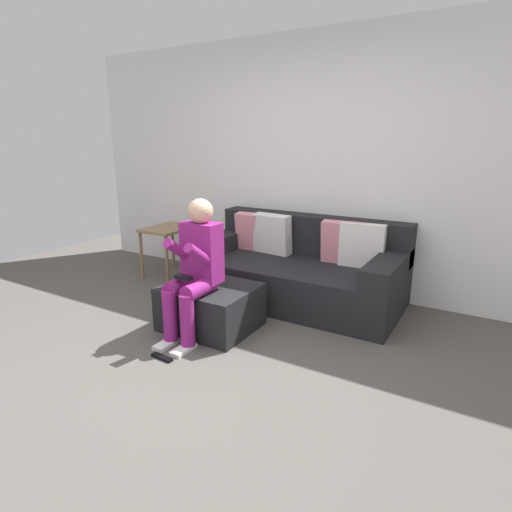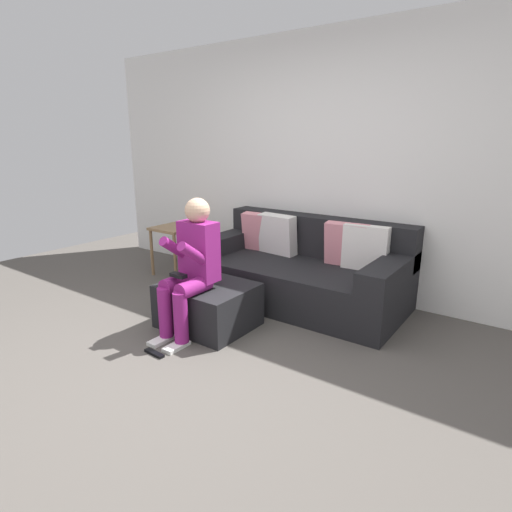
{
  "view_description": "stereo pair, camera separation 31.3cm",
  "coord_description": "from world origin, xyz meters",
  "px_view_note": "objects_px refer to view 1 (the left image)",
  "views": [
    {
      "loc": [
        1.69,
        -1.84,
        1.56
      ],
      "look_at": [
        -0.16,
        1.27,
        0.55
      ],
      "focal_mm": 29.33,
      "sensor_mm": 36.0,
      "label": 1
    },
    {
      "loc": [
        1.95,
        -1.67,
        1.56
      ],
      "look_at": [
        -0.16,
        1.27,
        0.55
      ],
      "focal_mm": 29.33,
      "sensor_mm": 36.0,
      "label": 2
    }
  ],
  "objects_px": {
    "couch_sectional": "(299,269)",
    "person_seated": "(195,266)",
    "side_table": "(169,235)",
    "ottoman": "(211,307)",
    "remote_near_ottoman": "(162,357)"
  },
  "relations": [
    {
      "from": "ottoman",
      "to": "side_table",
      "type": "height_order",
      "value": "side_table"
    },
    {
      "from": "couch_sectional",
      "to": "person_seated",
      "type": "distance_m",
      "value": 1.26
    },
    {
      "from": "side_table",
      "to": "couch_sectional",
      "type": "bearing_deg",
      "value": 2.2
    },
    {
      "from": "couch_sectional",
      "to": "remote_near_ottoman",
      "type": "bearing_deg",
      "value": -101.92
    },
    {
      "from": "couch_sectional",
      "to": "ottoman",
      "type": "bearing_deg",
      "value": -109.77
    },
    {
      "from": "couch_sectional",
      "to": "side_table",
      "type": "height_order",
      "value": "couch_sectional"
    },
    {
      "from": "couch_sectional",
      "to": "ottoman",
      "type": "xyz_separation_m",
      "value": [
        -0.36,
        -0.99,
        -0.13
      ]
    },
    {
      "from": "side_table",
      "to": "ottoman",
      "type": "bearing_deg",
      "value": -35.99
    },
    {
      "from": "side_table",
      "to": "person_seated",
      "type": "bearing_deg",
      "value": -41.03
    },
    {
      "from": "ottoman",
      "to": "remote_near_ottoman",
      "type": "relative_size",
      "value": 3.98
    },
    {
      "from": "ottoman",
      "to": "side_table",
      "type": "relative_size",
      "value": 1.25
    },
    {
      "from": "couch_sectional",
      "to": "side_table",
      "type": "relative_size",
      "value": 3.39
    },
    {
      "from": "remote_near_ottoman",
      "to": "side_table",
      "type": "bearing_deg",
      "value": 132.45
    },
    {
      "from": "side_table",
      "to": "remote_near_ottoman",
      "type": "xyz_separation_m",
      "value": [
        1.3,
        -1.56,
        -0.48
      ]
    },
    {
      "from": "ottoman",
      "to": "side_table",
      "type": "distance_m",
      "value": 1.61
    }
  ]
}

